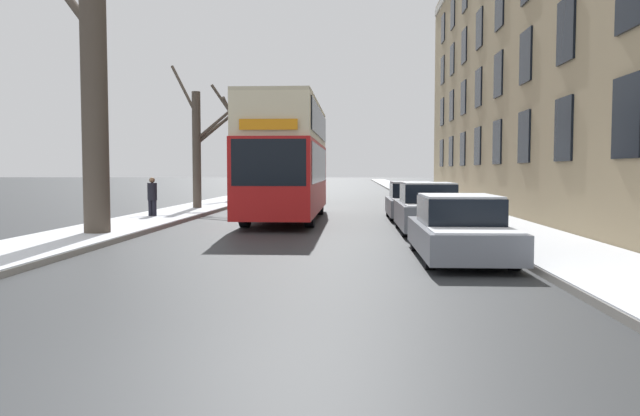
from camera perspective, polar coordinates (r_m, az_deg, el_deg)
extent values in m
plane|color=#303335|center=(5.60, -11.96, -16.17)|extent=(320.00, 320.00, 0.00)
cube|color=gray|center=(58.59, -4.13, 1.68)|extent=(2.63, 130.00, 0.13)
cube|color=white|center=(58.58, -4.13, 1.76)|extent=(2.61, 130.00, 0.03)
cube|color=gray|center=(58.30, 7.66, 1.65)|extent=(2.63, 130.00, 0.13)
cube|color=white|center=(58.30, 7.66, 1.73)|extent=(2.61, 130.00, 0.03)
cube|color=tan|center=(30.46, 23.69, 12.65)|extent=(9.00, 37.09, 13.78)
cube|color=black|center=(15.14, 26.26, 7.48)|extent=(0.08, 1.40, 1.80)
cube|color=black|center=(18.96, 21.38, 6.72)|extent=(0.08, 1.40, 1.80)
cube|color=black|center=(22.86, 18.17, 6.19)|extent=(0.08, 1.40, 1.80)
cube|color=black|center=(26.82, 15.90, 5.80)|extent=(0.08, 1.40, 1.80)
cube|color=black|center=(30.81, 14.22, 5.51)|extent=(0.08, 1.40, 1.80)
cube|color=black|center=(34.82, 12.92, 5.28)|extent=(0.08, 1.40, 1.80)
cube|color=black|center=(38.85, 11.90, 5.09)|extent=(0.08, 1.40, 1.80)
cube|color=black|center=(42.88, 11.07, 4.94)|extent=(0.08, 1.40, 1.80)
cube|color=black|center=(19.32, 21.57, 14.90)|extent=(0.08, 1.40, 1.80)
cube|color=black|center=(23.17, 18.30, 13.01)|extent=(0.08, 1.40, 1.80)
cube|color=black|center=(27.08, 16.00, 11.63)|extent=(0.08, 1.40, 1.80)
cube|color=black|center=(31.04, 14.29, 10.59)|extent=(0.08, 1.40, 1.80)
cube|color=black|center=(35.02, 12.98, 9.79)|extent=(0.08, 1.40, 1.80)
cube|color=black|center=(39.02, 11.95, 9.14)|extent=(0.08, 1.40, 1.80)
cube|color=black|center=(43.04, 11.11, 8.61)|extent=(0.08, 1.40, 1.80)
cube|color=black|center=(27.61, 16.10, 17.30)|extent=(0.08, 1.40, 1.80)
cube|color=black|center=(31.50, 14.37, 15.57)|extent=(0.08, 1.40, 1.80)
cube|color=black|center=(35.43, 13.05, 14.22)|extent=(0.08, 1.40, 1.80)
cube|color=black|center=(39.40, 12.00, 13.13)|extent=(0.08, 1.40, 1.80)
cube|color=black|center=(43.38, 11.15, 12.24)|extent=(0.08, 1.40, 1.80)
cube|color=black|center=(39.96, 12.05, 17.02)|extent=(0.08, 1.40, 1.80)
cube|color=black|center=(43.89, 11.20, 15.79)|extent=(0.08, 1.40, 1.80)
cylinder|color=#4C4238|center=(18.35, -19.92, 9.68)|extent=(0.71, 0.71, 7.86)
cylinder|color=#4C4238|center=(19.69, -21.34, 16.52)|extent=(1.76, 1.66, 1.73)
cylinder|color=#4C4238|center=(29.19, -11.21, 5.07)|extent=(0.39, 0.39, 5.46)
cylinder|color=#4C4238|center=(29.78, -9.86, 7.09)|extent=(1.26, 1.52, 1.16)
cylinder|color=#4C4238|center=(29.19, -8.80, 8.28)|extent=(2.56, 0.53, 2.21)
cylinder|color=#4C4238|center=(30.24, -12.33, 10.51)|extent=(1.64, 1.50, 2.48)
cylinder|color=#4C4238|center=(29.66, -9.10, 7.58)|extent=(2.09, 1.45, 2.01)
cylinder|color=#4C4238|center=(39.30, -7.35, 4.69)|extent=(0.50, 0.50, 5.47)
cylinder|color=#4C4238|center=(39.20, -6.60, 8.65)|extent=(1.31, 0.53, 1.81)
cylinder|color=#4C4238|center=(39.17, -8.62, 9.24)|extent=(1.73, 1.19, 2.52)
cylinder|color=#4C4238|center=(38.72, -8.09, 8.33)|extent=(0.90, 1.78, 2.22)
cylinder|color=#4C4238|center=(40.00, -6.64, 8.40)|extent=(1.01, 1.46, 1.46)
cylinder|color=#4C4238|center=(38.57, -6.27, 7.70)|extent=(1.96, 1.60, 2.24)
cylinder|color=#4C4238|center=(50.46, -4.93, 5.13)|extent=(0.44, 0.44, 6.71)
cylinder|color=#4C4238|center=(51.36, -6.24, 8.73)|extent=(2.60, 1.21, 2.01)
cylinder|color=#4C4238|center=(51.23, -3.84, 7.54)|extent=(1.93, 1.75, 2.17)
cylinder|color=#4C4238|center=(51.42, -4.39, 7.31)|extent=(0.91, 2.01, 1.93)
cylinder|color=#4C4238|center=(51.34, -4.70, 8.49)|extent=(0.41, 1.60, 2.51)
cube|color=red|center=(23.55, -3.03, 2.83)|extent=(2.48, 10.23, 2.55)
cube|color=beige|center=(23.61, -3.04, 7.56)|extent=(2.43, 10.03, 1.34)
cube|color=beige|center=(23.67, -3.05, 9.33)|extent=(2.43, 10.03, 0.12)
cube|color=black|center=(23.55, -3.03, 4.02)|extent=(2.51, 9.00, 1.33)
cube|color=black|center=(23.61, -3.04, 7.72)|extent=(2.51, 9.00, 1.02)
cube|color=black|center=(18.49, -4.73, 4.17)|extent=(2.23, 0.06, 1.39)
cube|color=orange|center=(18.53, -4.75, 7.64)|extent=(1.73, 0.05, 0.32)
cylinder|color=black|center=(20.70, -6.87, -0.22)|extent=(0.30, 1.11, 1.11)
cylinder|color=black|center=(20.44, -0.96, -0.24)|extent=(0.30, 1.11, 1.11)
cylinder|color=black|center=(26.55, -4.65, 0.60)|extent=(0.30, 1.11, 1.11)
cylinder|color=black|center=(26.35, -0.04, 0.59)|extent=(0.30, 1.11, 1.11)
cube|color=slate|center=(13.44, 12.65, -2.68)|extent=(1.79, 4.54, 0.57)
cube|color=black|center=(13.57, 12.56, -0.20)|extent=(1.54, 2.27, 0.57)
cube|color=white|center=(13.56, 12.58, 1.09)|extent=(1.51, 2.16, 0.04)
cube|color=white|center=(11.83, 13.96, -2.05)|extent=(1.61, 1.18, 0.04)
cylinder|color=black|center=(12.00, 10.01, -3.99)|extent=(0.20, 0.66, 0.66)
cylinder|color=black|center=(12.29, 17.33, -3.92)|extent=(0.20, 0.66, 0.66)
cylinder|color=black|center=(14.69, 8.74, -2.62)|extent=(0.20, 0.66, 0.66)
cylinder|color=black|center=(14.93, 14.77, -2.59)|extent=(0.20, 0.66, 0.66)
cube|color=slate|center=(19.06, 9.83, -0.64)|extent=(1.76, 4.37, 0.72)
cube|color=black|center=(19.19, 9.79, 1.33)|extent=(1.51, 2.18, 0.58)
cube|color=white|center=(19.19, 9.79, 2.26)|extent=(1.48, 2.08, 0.04)
cube|color=white|center=(17.50, 10.43, 0.23)|extent=(1.58, 1.14, 0.03)
cylinder|color=black|center=(17.70, 7.84, -1.64)|extent=(0.20, 0.63, 0.63)
cylinder|color=black|center=(17.89, 12.75, -1.64)|extent=(0.20, 0.63, 0.63)
cylinder|color=black|center=(20.30, 7.23, -0.98)|extent=(0.20, 0.63, 0.63)
cylinder|color=black|center=(20.47, 11.53, -0.99)|extent=(0.20, 0.63, 0.63)
cube|color=slate|center=(24.31, 8.37, 0.14)|extent=(1.83, 4.20, 0.62)
cube|color=black|center=(24.45, 8.35, 1.57)|extent=(1.57, 2.10, 0.59)
cube|color=white|center=(24.45, 8.36, 2.34)|extent=(1.54, 2.00, 0.07)
cube|color=white|center=(22.81, 8.72, 0.76)|extent=(1.65, 1.10, 0.05)
cylinder|color=black|center=(23.01, 6.66, -0.48)|extent=(0.20, 0.60, 0.60)
cylinder|color=black|center=(23.16, 10.64, -0.49)|extent=(0.20, 0.60, 0.60)
cylinder|color=black|center=(25.52, 6.31, -0.10)|extent=(0.20, 0.60, 0.60)
cylinder|color=black|center=(25.66, 9.90, -0.11)|extent=(0.20, 0.60, 0.60)
cube|color=#333842|center=(36.42, -2.68, 2.49)|extent=(2.03, 5.28, 2.09)
cube|color=black|center=(33.81, -3.13, 3.24)|extent=(1.78, 0.06, 0.92)
cylinder|color=black|center=(34.87, -4.41, 0.93)|extent=(0.22, 0.68, 0.68)
cylinder|color=black|center=(34.68, -1.49, 0.92)|extent=(0.22, 0.68, 0.68)
cylinder|color=black|center=(38.22, -3.75, 1.15)|extent=(0.22, 0.68, 0.68)
cylinder|color=black|center=(38.05, -1.08, 1.15)|extent=(0.22, 0.68, 0.68)
cylinder|color=black|center=(24.22, -14.91, -0.21)|extent=(0.17, 0.17, 0.75)
cylinder|color=black|center=(24.31, -15.22, -0.20)|extent=(0.17, 0.17, 0.75)
cylinder|color=black|center=(24.23, -15.09, 1.46)|extent=(0.35, 0.35, 0.65)
sphere|color=#8C6647|center=(24.22, -15.11, 2.47)|extent=(0.21, 0.21, 0.21)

